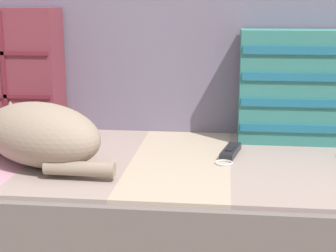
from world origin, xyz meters
The scene contains 5 objects.
couch centered at (0.00, 0.15, 0.21)m, with size 1.72×0.80×0.42m.
sofa_backrest centered at (0.00, 0.48, 0.64)m, with size 1.68×0.14×0.44m.
throw_pillow_striped centered at (0.52, 0.33, 0.59)m, with size 0.46×0.14×0.34m.
sleeping_cat centered at (-0.25, 0.02, 0.50)m, with size 0.44×0.38×0.17m.
game_remote_far centered at (0.27, 0.16, 0.43)m, with size 0.08×0.19×0.02m.
Camera 1 is at (0.25, -1.25, 0.83)m, focal length 55.00 mm.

